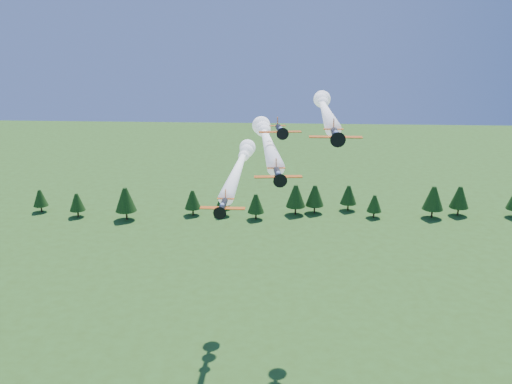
# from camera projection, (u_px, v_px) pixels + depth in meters

# --- Properties ---
(plane_lead) EXTENTS (9.32, 43.94, 3.70)m
(plane_lead) POSITION_uv_depth(u_px,v_px,m) (266.00, 138.00, 101.81)
(plane_lead) COLOR black
(plane_lead) RESTS_ON ground
(plane_left) EXTENTS (7.13, 48.47, 3.70)m
(plane_left) POSITION_uv_depth(u_px,v_px,m) (240.00, 164.00, 115.25)
(plane_left) COLOR black
(plane_left) RESTS_ON ground
(plane_right) EXTENTS (7.91, 45.92, 3.70)m
(plane_right) POSITION_uv_depth(u_px,v_px,m) (325.00, 109.00, 109.11)
(plane_right) COLOR black
(plane_right) RESTS_ON ground
(plane_slot) EXTENTS (6.99, 7.61, 2.44)m
(plane_slot) POSITION_uv_depth(u_px,v_px,m) (280.00, 130.00, 92.06)
(plane_slot) COLOR black
(plane_slot) RESTS_ON ground
(treeline) EXTENTS (177.43, 21.53, 11.61)m
(treeline) POSITION_uv_depth(u_px,v_px,m) (303.00, 198.00, 202.87)
(treeline) COLOR #382314
(treeline) RESTS_ON ground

